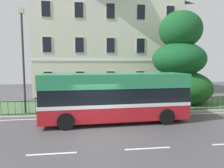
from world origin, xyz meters
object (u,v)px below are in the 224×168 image
at_px(street_lamp_post, 23,54).
at_px(single_decker_bus, 115,96).
at_px(evergreen_tree, 180,65).
at_px(litter_bin, 116,102).
at_px(georgian_townhouse, 106,38).

bearing_deg(street_lamp_post, single_decker_bus, -23.03).
height_order(evergreen_tree, litter_bin, evergreen_tree).
distance_m(evergreen_tree, single_decker_bus, 8.58).
distance_m(single_decker_bus, street_lamp_post, 7.15).
height_order(georgian_townhouse, street_lamp_post, georgian_townhouse).
bearing_deg(street_lamp_post, georgian_townhouse, 57.62).
relative_size(georgian_townhouse, street_lamp_post, 2.27).
distance_m(georgian_townhouse, street_lamp_post, 13.32).
bearing_deg(single_decker_bus, evergreen_tree, 34.15).
height_order(georgian_townhouse, evergreen_tree, georgian_townhouse).
xyz_separation_m(evergreen_tree, litter_bin, (-6.20, -2.11, -2.79)).
height_order(georgian_townhouse, litter_bin, georgian_townhouse).
xyz_separation_m(georgian_townhouse, evergreen_tree, (5.82, -8.62, -3.47)).
height_order(single_decker_bus, street_lamp_post, street_lamp_post).
bearing_deg(single_decker_bus, litter_bin, 77.53).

